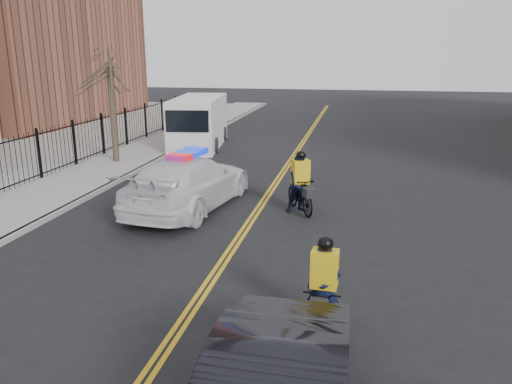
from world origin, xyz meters
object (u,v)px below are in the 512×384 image
at_px(cargo_van, 198,123).
at_px(cyclist_far, 300,188).
at_px(police_cruiser, 189,182).
at_px(cyclist_near, 323,298).

xyz_separation_m(cargo_van, cyclist_far, (6.63, -10.23, -0.50)).
bearing_deg(cargo_van, police_cruiser, -81.76).
bearing_deg(cyclist_far, police_cruiser, 155.20).
bearing_deg(cargo_van, cyclist_near, -73.33).
bearing_deg(cargo_van, cyclist_far, -65.11).
distance_m(cyclist_near, cyclist_far, 6.94).
height_order(police_cruiser, cyclist_far, cyclist_far).
bearing_deg(cyclist_near, police_cruiser, 130.00).
relative_size(cargo_van, cyclist_near, 3.47).
height_order(police_cruiser, cargo_van, cargo_van).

